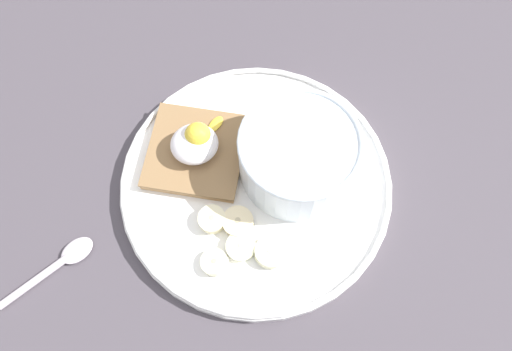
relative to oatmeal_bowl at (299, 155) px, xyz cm
name	(u,v)px	position (x,y,z in cm)	size (l,w,h in cm)	color
ground_plane	(256,190)	(-4.72, -0.93, -5.37)	(120.00, 120.00, 2.00)	#474148
plate	(256,184)	(-4.72, -0.93, -3.58)	(29.57, 29.57, 1.60)	white
oatmeal_bowl	(299,155)	(0.00, 0.00, 0.00)	(12.84, 12.84, 6.51)	white
toast_slice	(196,152)	(-10.58, 3.67, -2.72)	(13.31, 13.31, 1.15)	olive
poached_egg	(195,142)	(-10.43, 3.83, -0.69)	(6.45, 6.31, 3.67)	white
banana_slice_front	(214,262)	(-10.49, -8.99, -2.80)	(3.76, 3.70, 1.38)	#F0E8BD
banana_slice_left	(275,252)	(-4.26, -9.01, -2.86)	(4.33, 4.29, 1.23)	beige
banana_slice_back	(241,246)	(-7.57, -7.83, -2.84)	(3.99, 4.04, 1.27)	#EFEFBF
banana_slice_right	(238,222)	(-7.42, -5.25, -2.67)	(4.39, 4.44, 1.54)	beige
banana_slice_inner	(212,219)	(-10.02, -4.46, -2.69)	(4.19, 4.20, 1.48)	beige
spoon	(58,264)	(-26.43, -5.94, -3.97)	(10.38, 6.73, 0.80)	silver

